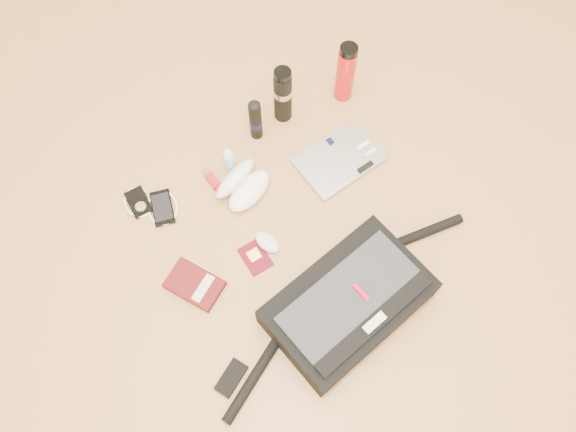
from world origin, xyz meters
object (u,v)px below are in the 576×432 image
at_px(messenger_bag, 348,304).
at_px(thermos_red, 346,73).
at_px(laptop, 339,160).
at_px(thermos_black, 283,95).
at_px(book, 195,284).

xyz_separation_m(messenger_bag, thermos_red, (0.51, 0.64, 0.06)).
xyz_separation_m(messenger_bag, laptop, (0.32, 0.43, -0.05)).
relative_size(messenger_bag, thermos_black, 4.06).
height_order(messenger_bag, book, messenger_bag).
distance_m(messenger_bag, laptop, 0.53).
distance_m(laptop, thermos_black, 0.30).
distance_m(laptop, thermos_red, 0.31).
xyz_separation_m(laptop, thermos_red, (0.19, 0.21, 0.12)).
xyz_separation_m(laptop, book, (-0.65, -0.08, 0.01)).
relative_size(book, thermos_red, 0.79).
height_order(thermos_black, thermos_red, thermos_red).
xyz_separation_m(messenger_bag, thermos_black, (0.28, 0.70, 0.06)).
height_order(book, thermos_black, thermos_black).
relative_size(laptop, thermos_red, 1.12).
bearing_deg(laptop, book, -172.18).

